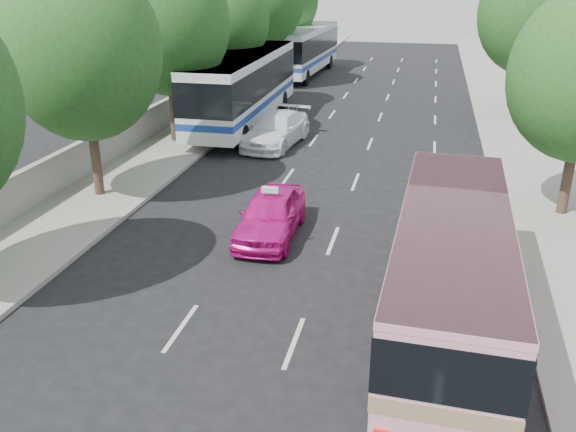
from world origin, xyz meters
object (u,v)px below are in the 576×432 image
(tour_coach_front, at_px, (243,83))
(pink_bus, at_px, (451,262))
(white_pickup, at_px, (276,130))
(tour_coach_rear, at_px, (305,47))
(pink_taxi, at_px, (270,214))

(tour_coach_front, bearing_deg, pink_bus, -60.87)
(white_pickup, bearing_deg, tour_coach_front, 134.83)
(tour_coach_front, bearing_deg, white_pickup, -52.81)
(pink_bus, distance_m, tour_coach_front, 21.93)
(pink_bus, height_order, white_pickup, pink_bus)
(pink_bus, relative_size, white_pickup, 1.83)
(pink_bus, height_order, tour_coach_rear, tour_coach_rear)
(tour_coach_front, relative_size, tour_coach_rear, 1.04)
(white_pickup, relative_size, tour_coach_front, 0.41)
(white_pickup, distance_m, tour_coach_rear, 21.06)
(pink_bus, height_order, pink_taxi, pink_bus)
(pink_taxi, distance_m, tour_coach_rear, 32.11)
(white_pickup, bearing_deg, pink_bus, -55.28)
(pink_taxi, bearing_deg, tour_coach_front, 108.64)
(pink_bus, xyz_separation_m, tour_coach_rear, (-10.80, 36.38, 0.30))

